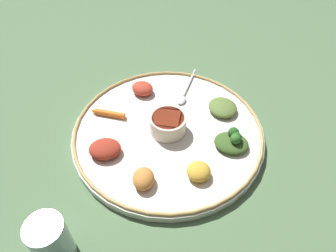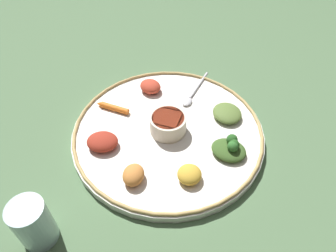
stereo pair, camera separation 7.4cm
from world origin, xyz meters
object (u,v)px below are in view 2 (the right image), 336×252
drinking_glass (35,225)px  spoon (192,94)px  greens_pile (230,148)px  carrot_near_spoon (112,108)px  center_bowl (168,123)px

drinking_glass → spoon: bearing=92.2°
spoon → greens_pile: greens_pile is taller
greens_pile → carrot_near_spoon: size_ratio=1.03×
spoon → carrot_near_spoon: (-0.12, -0.18, 0.00)m
greens_pile → carrot_near_spoon: greens_pile is taller
greens_pile → carrot_near_spoon: bearing=-165.8°
center_bowl → carrot_near_spoon: center_bowl is taller
center_bowl → greens_pile: size_ratio=0.92×
spoon → drinking_glass: size_ratio=1.47×
center_bowl → greens_pile: center_bowl is taller
spoon → carrot_near_spoon: 0.21m
center_bowl → carrot_near_spoon: size_ratio=0.95×
carrot_near_spoon → drinking_glass: 0.34m
center_bowl → drinking_glass: 0.35m
center_bowl → carrot_near_spoon: 0.16m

